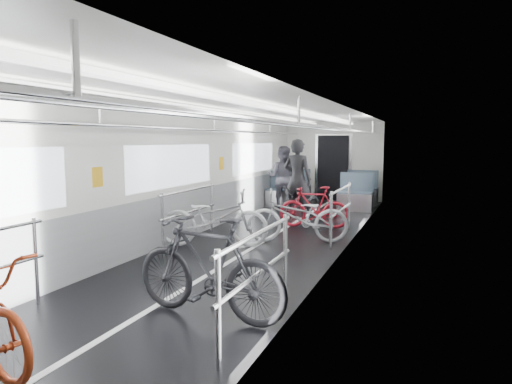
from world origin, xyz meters
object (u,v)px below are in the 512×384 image
bike_right_far (314,207)px  bike_aisle (302,203)px  person_standing (297,179)px  bike_right_near (208,267)px  person_seated (282,177)px  bike_right_mid (298,216)px  bike_left_far (214,218)px

bike_right_far → bike_aisle: 0.99m
person_standing → bike_right_near: bearing=106.5°
person_standing → person_seated: bearing=-51.1°
bike_right_near → bike_right_mid: size_ratio=0.99×
bike_right_near → person_standing: person_standing is taller
bike_right_mid → bike_right_far: 1.49m
bike_right_near → person_seated: (-1.63, 7.64, 0.30)m
bike_left_far → person_standing: size_ratio=1.01×
bike_right_far → bike_aisle: bearing=-155.9°
bike_right_near → person_seated: 7.82m
bike_left_far → bike_right_far: (1.23, 2.29, -0.06)m
bike_left_far → bike_right_near: size_ratio=1.05×
bike_right_near → bike_right_far: bearing=-171.5°
bike_right_near → bike_right_far: 5.24m
bike_right_near → bike_right_mid: 3.75m
bike_aisle → person_seated: size_ratio=0.90×
bike_right_mid → bike_right_far: (-0.06, 1.49, -0.04)m
bike_left_far → bike_right_far: bike_left_far is taller
bike_left_far → person_seated: bearing=-14.8°
bike_right_far → person_standing: (-0.64, 0.95, 0.50)m
bike_right_near → bike_right_mid: bike_right_near is taller
bike_left_far → bike_aisle: bearing=-30.8°
bike_left_far → person_standing: (0.59, 3.24, 0.44)m
bike_left_far → bike_right_mid: size_ratio=1.04×
bike_right_near → bike_aisle: bearing=-167.0°
bike_right_far → person_seated: person_seated is taller
person_standing → bike_right_far: bearing=133.1°
bike_left_far → bike_right_mid: bearing=-76.0°
person_seated → bike_left_far: bearing=90.1°
bike_right_near → bike_right_far: bike_right_near is taller
person_standing → bike_left_far: bearing=88.8°
bike_right_near → person_standing: size_ratio=0.96×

